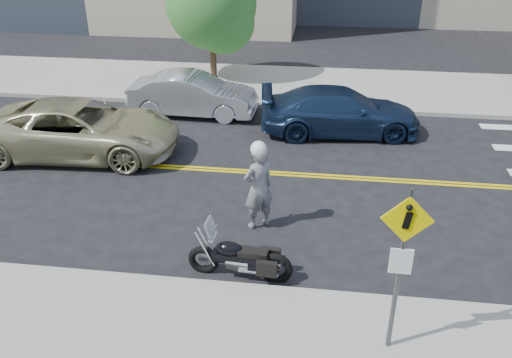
{
  "coord_description": "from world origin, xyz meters",
  "views": [
    {
      "loc": [
        2.88,
        -13.27,
        6.87
      ],
      "look_at": [
        1.48,
        -2.65,
        1.2
      ],
      "focal_mm": 38.0,
      "sensor_mm": 36.0,
      "label": 1
    }
  ],
  "objects": [
    {
      "name": "ground_plane",
      "position": [
        0.0,
        0.0,
        0.0
      ],
      "size": [
        120.0,
        120.0,
        0.0
      ],
      "primitive_type": "plane",
      "color": "black",
      "rests_on": "ground"
    },
    {
      "name": "sidewalk_far",
      "position": [
        0.0,
        7.5,
        0.07
      ],
      "size": [
        60.0,
        5.0,
        0.15
      ],
      "primitive_type": "cube",
      "color": "#9E9B91",
      "rests_on": "ground_plane"
    },
    {
      "name": "pedestrian_sign",
      "position": [
        4.2,
        -6.31,
        1.96
      ],
      "size": [
        0.78,
        0.08,
        3.0
      ],
      "color": "#4C4C51",
      "rests_on": "sidewalk_near"
    },
    {
      "name": "motorcyclist",
      "position": [
        1.55,
        -2.69,
        1.07
      ],
      "size": [
        0.88,
        0.83,
        2.15
      ],
      "rotation": [
        0.0,
        0.0,
        3.79
      ],
      "color": "silver",
      "rests_on": "ground"
    },
    {
      "name": "motorcycle",
      "position": [
        1.42,
        -4.6,
        0.63
      ],
      "size": [
        2.09,
        0.76,
        1.25
      ],
      "primitive_type": null,
      "rotation": [
        0.0,
        0.0,
        -0.06
      ],
      "color": "black",
      "rests_on": "ground"
    },
    {
      "name": "suv",
      "position": [
        -4.11,
        0.53,
        0.79
      ],
      "size": [
        5.85,
        2.94,
        1.59
      ],
      "primitive_type": "imported",
      "rotation": [
        0.0,
        0.0,
        1.62
      ],
      "color": "#B7B386",
      "rests_on": "ground"
    },
    {
      "name": "parked_car_silver",
      "position": [
        -1.6,
        4.13,
        0.72
      ],
      "size": [
        4.44,
        1.68,
        1.45
      ],
      "primitive_type": "imported",
      "rotation": [
        0.0,
        0.0,
        1.54
      ],
      "color": "#B8BDC1",
      "rests_on": "ground"
    },
    {
      "name": "parked_car_blue",
      "position": [
        3.42,
        3.15,
        0.73
      ],
      "size": [
        5.23,
        2.61,
        1.46
      ],
      "primitive_type": "imported",
      "rotation": [
        0.0,
        0.0,
        1.69
      ],
      "color": "#192C4D",
      "rests_on": "ground"
    },
    {
      "name": "tree_far_a",
      "position": [
        -1.69,
        8.1,
        3.08
      ],
      "size": [
        3.56,
        3.56,
        4.87
      ],
      "rotation": [
        0.0,
        0.0,
        0.05
      ],
      "color": "#382619",
      "rests_on": "ground"
    }
  ]
}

